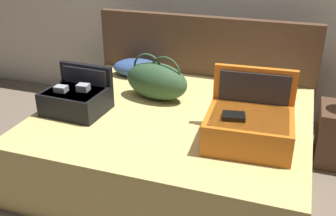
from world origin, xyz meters
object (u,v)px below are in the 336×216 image
Objects in this scene: hard_case_medium at (76,98)px; pillow_near_headboard at (254,92)px; hard_case_large at (249,125)px; bed at (173,143)px; duffel_bag at (157,81)px; pillow_center_head at (136,67)px.

pillow_near_headboard is at bearing 26.72° from hard_case_medium.
pillow_near_headboard is (-0.05, 0.58, -0.02)m from hard_case_large.
hard_case_medium reaches higher than bed.
pillow_near_headboard is at bearing 33.98° from bed.
duffel_bag reaches higher than pillow_center_head.
duffel_bag is (-0.78, 0.46, 0.03)m from hard_case_large.
pillow_center_head is at bearing 84.86° from hard_case_medium.
pillow_near_headboard is (0.52, 0.35, 0.35)m from bed.
bed is 4.35× the size of hard_case_medium.
bed is at bearing 17.87° from hard_case_medium.
hard_case_large is 1.43m from pillow_center_head.
hard_case_large is 1.25× the size of hard_case_medium.
bed is at bearing -48.87° from pillow_center_head.
pillow_near_headboard is at bearing 91.16° from hard_case_large.
hard_case_large is 1.24m from hard_case_medium.
pillow_center_head is (-0.56, 0.64, 0.32)m from bed.
bed is at bearing 154.03° from hard_case_large.
hard_case_medium reaches higher than pillow_center_head.
bed is 0.50m from duffel_bag.
hard_case_large is at bearing -85.40° from pillow_near_headboard.
hard_case_medium is 0.62m from duffel_bag.
bed is 3.48× the size of duffel_bag.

